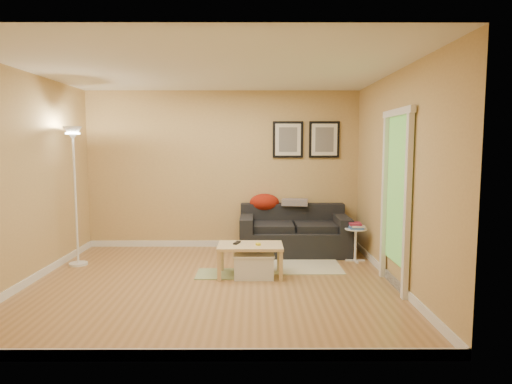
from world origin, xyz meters
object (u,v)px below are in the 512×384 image
floor_lamp (76,200)px  side_table (355,245)px  coffee_table (250,260)px  sofa (294,230)px  storage_bin (254,265)px  book_stack (356,225)px

floor_lamp → side_table: bearing=2.9°
coffee_table → floor_lamp: (-2.47, 0.55, 0.73)m
sofa → side_table: 1.00m
coffee_table → storage_bin: (0.05, -0.05, -0.05)m
storage_bin → coffee_table: bearing=137.2°
sofa → storage_bin: size_ratio=3.26×
coffee_table → floor_lamp: bearing=164.3°
sofa → book_stack: 1.00m
storage_bin → sofa: bearing=63.9°
sofa → floor_lamp: floor_lamp is taller
floor_lamp → book_stack: bearing=2.9°
side_table → book_stack: 0.29m
book_stack → storage_bin: bearing=-139.0°
coffee_table → side_table: 1.72m
storage_bin → book_stack: book_stack is taller
coffee_table → book_stack: (1.54, 0.76, 0.32)m
side_table → floor_lamp: bearing=-177.1°
side_table → book_stack: size_ratio=1.89×
side_table → book_stack: bearing=118.2°
sofa → side_table: sofa is taller
sofa → side_table: bearing=-29.4°
sofa → storage_bin: (-0.63, -1.29, -0.21)m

